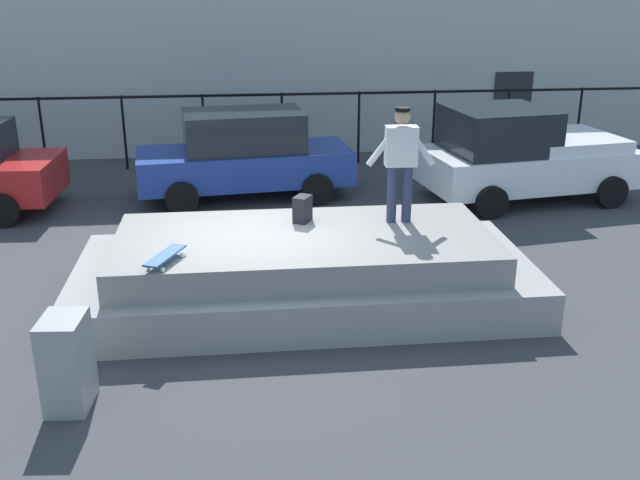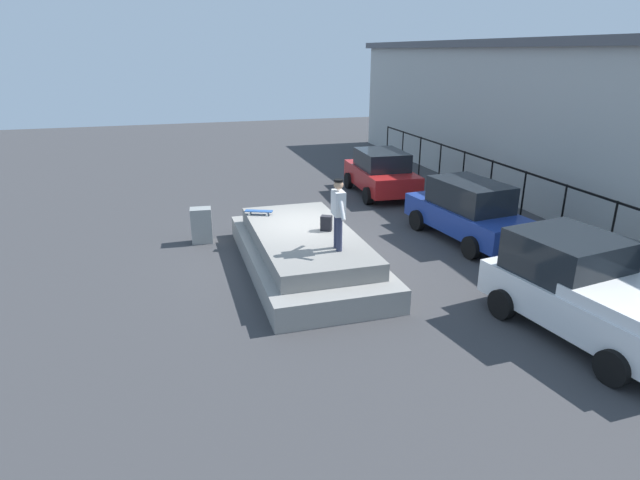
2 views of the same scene
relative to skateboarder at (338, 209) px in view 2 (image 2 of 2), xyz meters
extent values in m
plane|color=#38383A|center=(-2.17, -0.26, -1.96)|extent=(60.00, 60.00, 0.00)
cube|color=gray|center=(-1.42, -0.42, -1.67)|extent=(6.38, 2.97, 0.58)
cube|color=gray|center=(-1.42, -0.42, -1.18)|extent=(5.23, 2.44, 0.41)
cylinder|color=#2D334C|center=(0.11, -0.01, -0.55)|extent=(0.14, 0.14, 0.84)
cylinder|color=#2D334C|center=(-0.11, 0.01, -0.55)|extent=(0.14, 0.14, 0.84)
cube|color=silver|center=(0.00, 0.00, 0.15)|extent=(0.46, 0.26, 0.57)
cylinder|color=silver|center=(0.28, -0.01, 0.13)|extent=(0.45, 0.11, 0.55)
cylinder|color=silver|center=(-0.28, 0.01, 0.13)|extent=(0.45, 0.11, 0.55)
sphere|color=tan|center=(0.00, 0.00, 0.57)|extent=(0.22, 0.22, 0.22)
cylinder|color=black|center=(0.00, 0.00, 0.67)|extent=(0.22, 0.22, 0.05)
cube|color=#264C8C|center=(-3.24, -1.29, -0.86)|extent=(0.49, 0.80, 0.02)
cylinder|color=silver|center=(-3.05, -1.09, -0.94)|extent=(0.05, 0.06, 0.06)
cylinder|color=silver|center=(-3.23, -1.01, -0.94)|extent=(0.05, 0.06, 0.06)
cylinder|color=silver|center=(-3.25, -1.56, -0.94)|extent=(0.05, 0.06, 0.06)
cylinder|color=silver|center=(-3.44, -1.48, -0.94)|extent=(0.05, 0.06, 0.06)
cube|color=black|center=(-1.39, 0.15, -0.78)|extent=(0.31, 0.34, 0.39)
cube|color=#B21E1E|center=(-7.84, 4.38, -1.28)|extent=(4.12, 2.06, 0.72)
cube|color=black|center=(-7.84, 4.38, -0.58)|extent=(2.30, 1.75, 0.68)
cylinder|color=black|center=(-9.04, 5.39, -1.64)|extent=(0.65, 0.25, 0.64)
cylinder|color=black|center=(-9.13, 3.50, -1.64)|extent=(0.65, 0.25, 0.64)
cylinder|color=black|center=(-6.54, 5.27, -1.64)|extent=(0.65, 0.25, 0.64)
cylinder|color=black|center=(-6.64, 3.37, -1.64)|extent=(0.65, 0.25, 0.64)
cube|color=navy|center=(-2.18, 4.80, -1.30)|extent=(4.48, 2.17, 0.68)
cube|color=black|center=(-2.18, 4.80, -0.57)|extent=(2.53, 1.75, 0.78)
cylinder|color=black|center=(-3.61, 5.52, -1.64)|extent=(0.66, 0.29, 0.64)
cylinder|color=black|center=(-3.42, 3.79, -1.64)|extent=(0.66, 0.29, 0.64)
cylinder|color=black|center=(-0.95, 5.82, -1.64)|extent=(0.66, 0.29, 0.64)
cylinder|color=black|center=(-0.76, 4.09, -1.64)|extent=(0.66, 0.29, 0.64)
cube|color=white|center=(3.56, 4.06, -1.28)|extent=(4.47, 2.59, 0.72)
cube|color=black|center=(2.83, 3.95, -0.49)|extent=(2.15, 2.08, 0.86)
cube|color=white|center=(4.40, 4.19, -0.80)|extent=(2.16, 2.14, 0.24)
cylinder|color=black|center=(2.12, 4.87, -1.64)|extent=(0.67, 0.31, 0.64)
cylinder|color=black|center=(2.42, 2.87, -1.64)|extent=(0.67, 0.31, 0.64)
cylinder|color=black|center=(5.01, 3.26, -1.64)|extent=(0.67, 0.31, 0.64)
cube|color=gray|center=(-4.18, -2.84, -1.44)|extent=(0.49, 0.64, 1.04)
cylinder|color=black|center=(-14.17, 7.37, -1.09)|extent=(0.06, 0.06, 1.74)
cylinder|color=black|center=(-12.32, 7.37, -1.09)|extent=(0.06, 0.06, 1.74)
cylinder|color=black|center=(-10.48, 7.37, -1.09)|extent=(0.06, 0.06, 1.74)
cylinder|color=black|center=(-8.63, 7.37, -1.09)|extent=(0.06, 0.06, 1.74)
cylinder|color=black|center=(-6.79, 7.37, -1.09)|extent=(0.06, 0.06, 1.74)
cylinder|color=black|center=(-4.94, 7.37, -1.09)|extent=(0.06, 0.06, 1.74)
cylinder|color=black|center=(-3.09, 7.37, -1.09)|extent=(0.06, 0.06, 1.74)
cylinder|color=black|center=(-1.25, 7.37, -1.09)|extent=(0.06, 0.06, 1.74)
cylinder|color=black|center=(0.60, 7.37, -1.09)|extent=(0.06, 0.06, 1.74)
cube|color=black|center=(-2.17, 7.37, -0.26)|extent=(24.00, 0.04, 0.06)
camera|label=1|loc=(-2.26, -9.98, 2.49)|focal=41.24mm
camera|label=2|loc=(10.93, -3.66, 3.41)|focal=29.55mm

